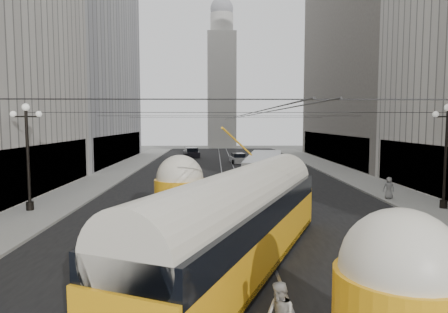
{
  "coord_description": "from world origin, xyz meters",
  "views": [
    {
      "loc": [
        -1.46,
        -5.87,
        5.45
      ],
      "look_at": [
        -1.02,
        13.48,
        3.76
      ],
      "focal_mm": 32.0,
      "sensor_mm": 36.0,
      "label": 1
    }
  ],
  "objects": [
    {
      "name": "road",
      "position": [
        0.0,
        32.5,
        0.0
      ],
      "size": [
        20.0,
        85.0,
        0.02
      ],
      "primitive_type": "cube",
      "color": "black",
      "rests_on": "ground"
    },
    {
      "name": "sidewalk_left",
      "position": [
        -12.0,
        36.0,
        0.07
      ],
      "size": [
        4.0,
        72.0,
        0.15
      ],
      "primitive_type": "cube",
      "color": "gray",
      "rests_on": "ground"
    },
    {
      "name": "sidewalk_right",
      "position": [
        12.0,
        36.0,
        0.07
      ],
      "size": [
        4.0,
        72.0,
        0.15
      ],
      "primitive_type": "cube",
      "color": "gray",
      "rests_on": "ground"
    },
    {
      "name": "rail_left",
      "position": [
        -0.75,
        32.5,
        0.0
      ],
      "size": [
        0.12,
        85.0,
        0.04
      ],
      "primitive_type": "cube",
      "color": "gray",
      "rests_on": "ground"
    },
    {
      "name": "rail_right",
      "position": [
        0.75,
        32.5,
        0.0
      ],
      "size": [
        0.12,
        85.0,
        0.04
      ],
      "primitive_type": "cube",
      "color": "gray",
      "rests_on": "ground"
    },
    {
      "name": "building_left_far",
      "position": [
        -19.99,
        48.0,
        14.31
      ],
      "size": [
        12.6,
        28.6,
        28.6
      ],
      "color": "#999999",
      "rests_on": "ground"
    },
    {
      "name": "building_right_far",
      "position": [
        20.0,
        48.0,
        16.31
      ],
      "size": [
        12.6,
        32.6,
        32.6
      ],
      "color": "#514C47",
      "rests_on": "ground"
    },
    {
      "name": "distant_tower",
      "position": [
        0.0,
        80.0,
        14.97
      ],
      "size": [
        6.0,
        6.0,
        31.36
      ],
      "color": "#B2AFA8",
      "rests_on": "ground"
    },
    {
      "name": "lamppost_left_mid",
      "position": [
        -12.6,
        18.0,
        3.74
      ],
      "size": [
        1.86,
        0.44,
        6.37
      ],
      "color": "black",
      "rests_on": "sidewalk_left"
    },
    {
      "name": "lamppost_right_mid",
      "position": [
        12.6,
        18.0,
        3.74
      ],
      "size": [
        1.86,
        0.44,
        6.37
      ],
      "color": "black",
      "rests_on": "sidewalk_right"
    },
    {
      "name": "catenary",
      "position": [
        0.12,
        31.49,
        5.88
      ],
      "size": [
        25.0,
        72.0,
        0.23
      ],
      "color": "black",
      "rests_on": "ground"
    },
    {
      "name": "streetcar",
      "position": [
        -0.5,
        8.57,
        1.83
      ],
      "size": [
        8.38,
        15.95,
        3.75
      ],
      "color": "#FFAD16",
      "rests_on": "ground"
    },
    {
      "name": "city_bus",
      "position": [
        2.29,
        24.06,
        1.6
      ],
      "size": [
        4.27,
        11.78,
        2.92
      ],
      "color": "#949699",
      "rests_on": "ground"
    },
    {
      "name": "sedan_white_far",
      "position": [
        1.59,
        46.5,
        0.59
      ],
      "size": [
        2.22,
        4.31,
        1.3
      ],
      "color": "silver",
      "rests_on": "ground"
    },
    {
      "name": "sedan_dark_far",
      "position": [
        -5.11,
        55.23,
        0.68
      ],
      "size": [
        2.89,
        5.02,
        1.49
      ],
      "color": "black",
      "rests_on": "ground"
    },
    {
      "name": "pedestrian_sidewalk_right",
      "position": [
        10.5,
        21.01,
        0.9
      ],
      "size": [
        0.79,
        0.54,
        1.51
      ],
      "primitive_type": "imported",
      "rotation": [
        0.0,
        0.0,
        3.01
      ],
      "color": "gray",
      "rests_on": "sidewalk_right"
    }
  ]
}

